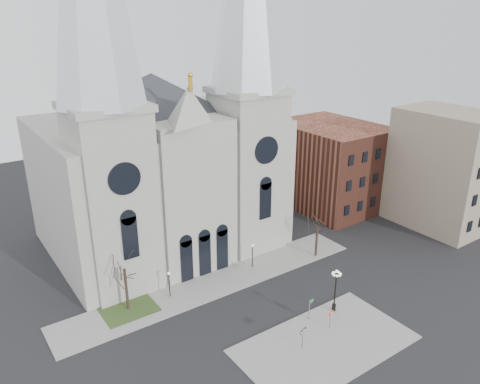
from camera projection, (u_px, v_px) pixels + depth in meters
ground at (271, 330)px, 49.51m from camera, size 160.00×160.00×0.00m
sidewalk_near at (325, 344)px, 47.25m from camera, size 18.00×10.00×0.14m
sidewalk_far at (216, 283)px, 57.90m from camera, size 40.00×6.00×0.14m
grass_patch at (128, 309)px, 52.79m from camera, size 6.00×5.00×0.18m
cathedral at (164, 119)px, 60.33m from camera, size 33.00×26.66×54.00m
bg_building_brick at (329, 165)px, 79.81m from camera, size 14.00×18.00×14.00m
bg_building_tan at (443, 170)px, 71.12m from camera, size 10.00×14.00×18.00m
tree_left at (124, 266)px, 50.81m from camera, size 3.20×3.20×7.50m
tree_right at (317, 227)px, 62.78m from camera, size 3.20×3.20×6.00m
ped_lamp_left at (169, 280)px, 54.27m from camera, size 0.32×0.32×3.26m
ped_lamp_right at (252, 252)px, 60.67m from camera, size 0.32×0.32×3.26m
stop_sign at (330, 315)px, 48.99m from camera, size 0.78×0.25×2.22m
globe_lamp at (336, 285)px, 51.29m from camera, size 1.18×1.18×5.20m
one_way_sign at (303, 335)px, 45.99m from camera, size 1.01×0.36×2.39m
street_name_sign at (310, 308)px, 50.47m from camera, size 0.76×0.26×2.46m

